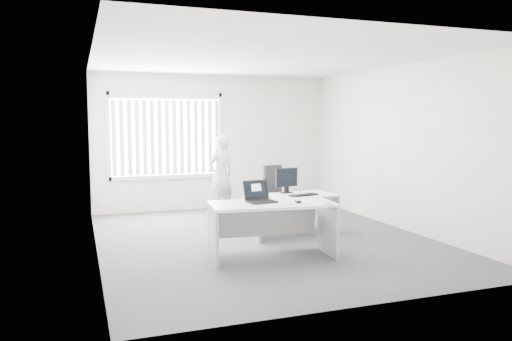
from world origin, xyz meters
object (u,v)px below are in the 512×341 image
object	(u,v)px
desk_far	(291,206)
monitor	(287,180)
office_chair	(278,202)
person	(221,176)
laptop	(262,192)
desk_near	(272,218)

from	to	relation	value
desk_far	monitor	bearing A→B (deg)	80.48
office_chair	monitor	bearing A→B (deg)	-124.53
person	laptop	bearing A→B (deg)	60.38
desk_near	office_chair	xyz separation A→B (m)	(1.12, 2.53, -0.23)
desk_far	person	xyz separation A→B (m)	(-0.63, 1.94, 0.31)
desk_near	laptop	bearing A→B (deg)	158.25
laptop	monitor	bearing A→B (deg)	46.73
person	laptop	size ratio (longest dim) A/B	4.24
monitor	person	bearing A→B (deg)	100.80
monitor	desk_near	bearing A→B (deg)	-130.35
office_chair	laptop	distance (m)	2.82
desk_near	laptop	world-z (taller)	laptop
desk_near	person	bearing A→B (deg)	93.04
office_chair	person	world-z (taller)	person
office_chair	person	bearing A→B (deg)	131.93
desk_near	office_chair	world-z (taller)	office_chair
desk_far	monitor	world-z (taller)	monitor
desk_near	monitor	xyz separation A→B (m)	(0.80, 1.37, 0.33)
desk_near	desk_far	xyz separation A→B (m)	(0.78, 1.13, -0.07)
person	monitor	bearing A→B (deg)	86.44
desk_near	desk_far	bearing A→B (deg)	61.22
laptop	monitor	xyz separation A→B (m)	(0.92, 1.30, -0.03)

